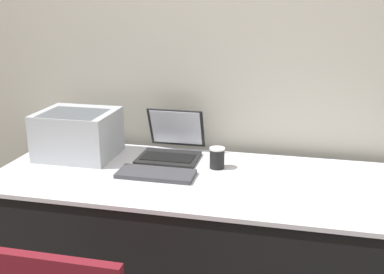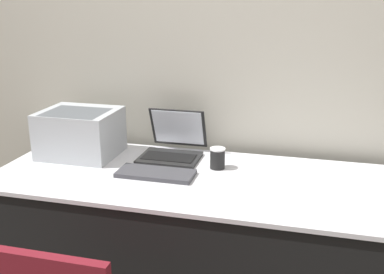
# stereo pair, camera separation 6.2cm
# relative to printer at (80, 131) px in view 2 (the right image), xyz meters

# --- Properties ---
(wall_back) EXTENTS (8.00, 0.05, 2.60)m
(wall_back) POSITION_rel_printer_xyz_m (0.71, 0.34, 0.43)
(wall_back) COLOR #B7B2A3
(wall_back) RESTS_ON ground_plane
(table) EXTENTS (2.01, 0.77, 0.74)m
(table) POSITION_rel_printer_xyz_m (0.71, -0.14, -0.50)
(table) COLOR black
(table) RESTS_ON ground_plane
(printer) EXTENTS (0.39, 0.33, 0.24)m
(printer) POSITION_rel_printer_xyz_m (0.00, 0.00, 0.00)
(printer) COLOR #B2B7BC
(printer) RESTS_ON table
(laptop_left) EXTENTS (0.31, 0.33, 0.24)m
(laptop_left) POSITION_rel_printer_xyz_m (0.48, 0.11, -0.08)
(laptop_left) COLOR black
(laptop_left) RESTS_ON table
(external_keyboard) EXTENTS (0.36, 0.15, 0.02)m
(external_keyboard) POSITION_rel_printer_xyz_m (0.48, -0.18, -0.12)
(external_keyboard) COLOR #3D3D42
(external_keyboard) RESTS_ON table
(coffee_cup) EXTENTS (0.08, 0.08, 0.10)m
(coffee_cup) POSITION_rel_printer_xyz_m (0.74, -0.01, -0.08)
(coffee_cup) COLOR black
(coffee_cup) RESTS_ON table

